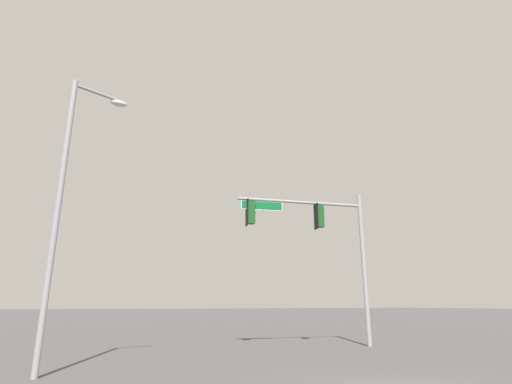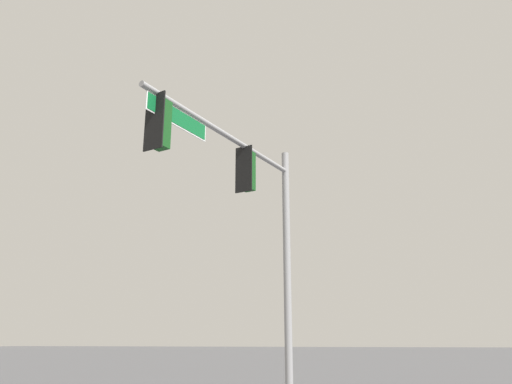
{
  "view_description": "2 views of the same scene",
  "coord_description": "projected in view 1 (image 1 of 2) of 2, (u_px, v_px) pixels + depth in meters",
  "views": [
    {
      "loc": [
        7.24,
        6.96,
        1.9
      ],
      "look_at": [
        -0.84,
        -9.87,
        7.19
      ],
      "focal_mm": 28.0,
      "sensor_mm": 36.0,
      "label": 1
    },
    {
      "loc": [
        7.96,
        -4.82,
        1.67
      ],
      "look_at": [
        -3.99,
        -9.04,
        5.5
      ],
      "focal_mm": 35.0,
      "sensor_mm": 36.0,
      "label": 2
    }
  ],
  "objects": [
    {
      "name": "signal_pole_near",
      "position": [
        321.0,
        235.0,
        19.79
      ],
      "size": [
        6.48,
        1.57,
        7.45
      ],
      "color": "gray",
      "rests_on": "ground_plane"
    },
    {
      "name": "street_lamp",
      "position": [
        66.0,
        197.0,
        12.11
      ],
      "size": [
        1.81,
        0.71,
        8.97
      ],
      "color": "gray",
      "rests_on": "ground_plane"
    }
  ]
}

